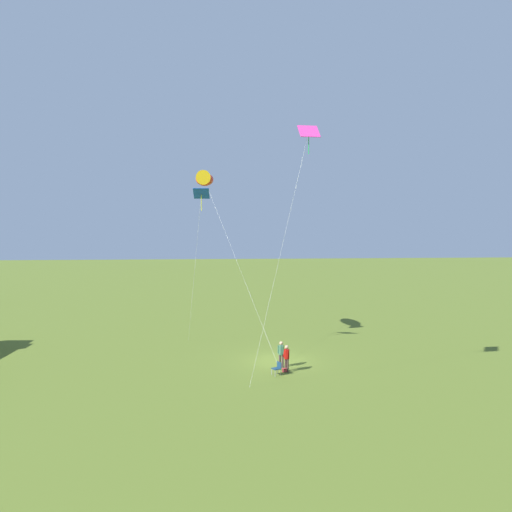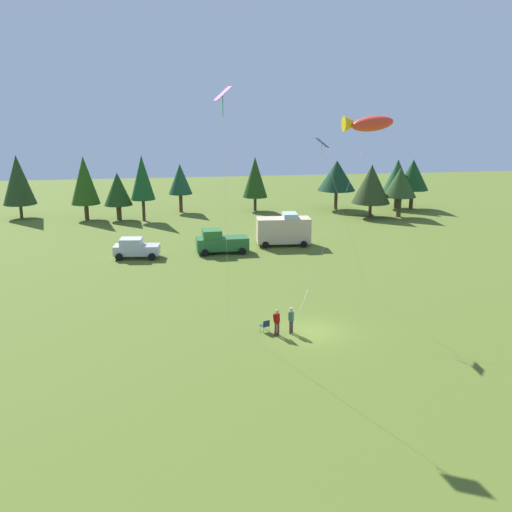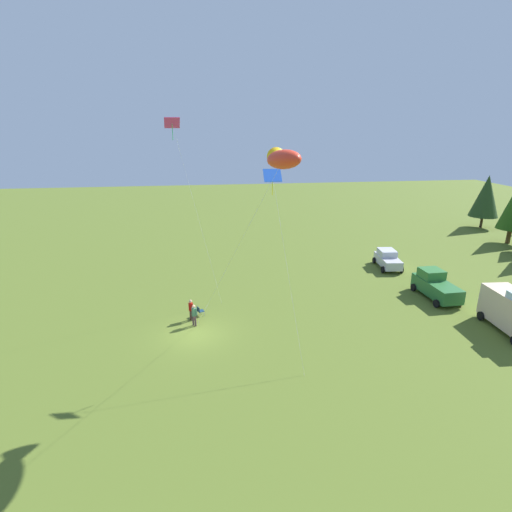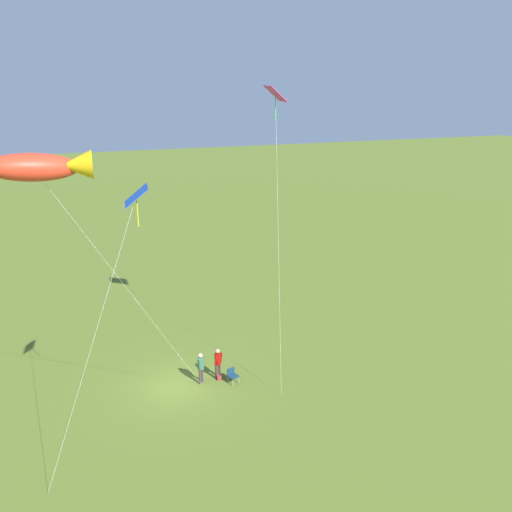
{
  "view_description": "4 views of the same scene",
  "coord_description": "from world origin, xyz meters",
  "views": [
    {
      "loc": [
        -33.81,
        3.67,
        10.18
      ],
      "look_at": [
        -1.95,
        1.67,
        7.51
      ],
      "focal_mm": 35.0,
      "sensor_mm": 36.0,
      "label": 1
    },
    {
      "loc": [
        -9.17,
        -35.11,
        14.56
      ],
      "look_at": [
        -3.37,
        1.87,
        4.7
      ],
      "focal_mm": 42.0,
      "sensor_mm": 36.0,
      "label": 2
    },
    {
      "loc": [
        26.46,
        0.75,
        14.53
      ],
      "look_at": [
        -2.97,
        4.94,
        4.89
      ],
      "focal_mm": 28.0,
      "sensor_mm": 36.0,
      "label": 3
    },
    {
      "loc": [
        3.21,
        27.74,
        16.86
      ],
      "look_at": [
        -4.1,
        1.14,
        7.32
      ],
      "focal_mm": 42.0,
      "sensor_mm": 36.0,
      "label": 4
    }
  ],
  "objects": [
    {
      "name": "person_kite_flyer",
      "position": [
        -1.39,
        -0.05,
        1.02
      ],
      "size": [
        0.49,
        0.5,
        1.74
      ],
      "rotation": [
        0.0,
        0.0,
        2.44
      ],
      "color": "#453436",
      "rests_on": "ground"
    },
    {
      "name": "folding_chair",
      "position": [
        -3.0,
        0.37,
        0.49
      ],
      "size": [
        0.64,
        0.64,
        0.82
      ],
      "rotation": [
        0.0,
        0.0,
        2.02
      ],
      "color": "#16344D",
      "rests_on": "ground"
    },
    {
      "name": "kite_diamond_blue",
      "position": [
        1.82,
        5.34,
        11.37
      ],
      "size": [
        4.85,
        1.94,
        12.02
      ],
      "color": "blue",
      "rests_on": "ground"
    },
    {
      "name": "backpack_on_grass",
      "position": [
        -2.4,
        -0.15,
        0.11
      ],
      "size": [
        0.27,
        0.35,
        0.22
      ],
      "primitive_type": "cube",
      "rotation": [
        0.0,
        0.0,
        4.54
      ],
      "color": "#9E3031",
      "rests_on": "ground"
    },
    {
      "name": "kite_large_fish",
      "position": [
        4.92,
        5.23,
        12.89
      ],
      "size": [
        8.46,
        6.14,
        13.55
      ],
      "color": "red",
      "rests_on": "ground"
    },
    {
      "name": "person_spectator",
      "position": [
        -2.37,
        -0.29,
        1.02
      ],
      "size": [
        0.55,
        0.47,
        1.74
      ],
      "rotation": [
        0.0,
        0.0,
        2.09
      ],
      "color": "#432E29",
      "rests_on": "ground"
    },
    {
      "name": "ground_plane",
      "position": [
        0.0,
        0.0,
        0.0
      ],
      "size": [
        160.0,
        160.0,
        0.0
      ],
      "primitive_type": "plane",
      "color": "#526523"
    },
    {
      "name": "kite_diamond_rainbow",
      "position": [
        -5.68,
        -0.97,
        14.42
      ],
      "size": [
        1.06,
        3.95,
        15.22
      ],
      "color": "#D4358F",
      "rests_on": "ground"
    }
  ]
}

